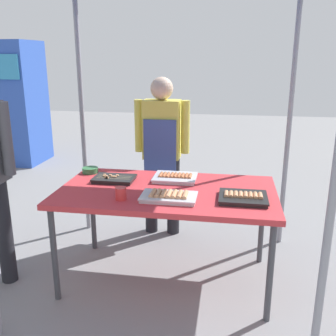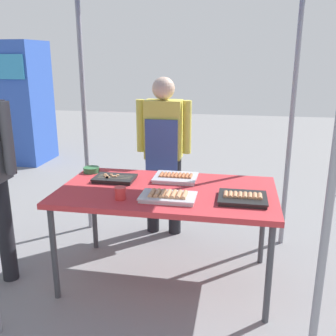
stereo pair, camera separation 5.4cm
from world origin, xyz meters
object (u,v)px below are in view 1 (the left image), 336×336
at_px(vendor_woman, 162,145).
at_px(neighbor_stall_right, 18,103).
at_px(condiment_bowl, 90,170).
at_px(drink_cup_near_edge, 121,194).
at_px(tray_pork_links, 243,197).
at_px(tray_grilled_sausages, 169,196).
at_px(tray_meat_skewers, 114,179).
at_px(tray_spring_rolls, 175,177).
at_px(stall_table, 167,196).

xyz_separation_m(vendor_woman, neighbor_stall_right, (-2.77, 2.27, 0.08)).
distance_m(condiment_bowl, drink_cup_near_edge, 0.71).
bearing_deg(tray_pork_links, drink_cup_near_edge, -171.32).
relative_size(tray_grilled_sausages, condiment_bowl, 2.91).
height_order(tray_grilled_sausages, tray_meat_skewers, tray_grilled_sausages).
relative_size(drink_cup_near_edge, neighbor_stall_right, 0.05).
xyz_separation_m(tray_pork_links, neighbor_stall_right, (-3.51, 3.24, 0.20)).
relative_size(condiment_bowl, drink_cup_near_edge, 1.51).
bearing_deg(drink_cup_near_edge, condiment_bowl, 127.34).
relative_size(drink_cup_near_edge, vendor_woman, 0.06).
height_order(tray_meat_skewers, vendor_woman, vendor_woman).
relative_size(tray_meat_skewers, vendor_woman, 0.21).
bearing_deg(tray_spring_rolls, drink_cup_near_edge, -121.55).
bearing_deg(vendor_woman, drink_cup_near_edge, 85.27).
relative_size(tray_grilled_sausages, tray_pork_links, 1.17).
bearing_deg(vendor_woman, stall_table, 102.69).
distance_m(tray_grilled_sausages, tray_spring_rolls, 0.44).
xyz_separation_m(tray_grilled_sausages, neighbor_stall_right, (-3.01, 3.31, 0.20)).
bearing_deg(vendor_woman, tray_meat_skewers, 69.66).
xyz_separation_m(tray_meat_skewers, neighbor_stall_right, (-2.51, 2.97, 0.20)).
relative_size(tray_meat_skewers, neighbor_stall_right, 0.17).
xyz_separation_m(stall_table, drink_cup_near_edge, (-0.28, -0.26, 0.10)).
relative_size(tray_pork_links, condiment_bowl, 2.49).
distance_m(tray_spring_rolls, condiment_bowl, 0.74).
height_order(stall_table, vendor_woman, vendor_woman).
height_order(tray_grilled_sausages, tray_pork_links, tray_grilled_sausages).
height_order(tray_grilled_sausages, vendor_woman, vendor_woman).
height_order(stall_table, drink_cup_near_edge, drink_cup_near_edge).
relative_size(tray_pork_links, vendor_woman, 0.22).
bearing_deg(stall_table, tray_pork_links, -13.62).
height_order(tray_spring_rolls, drink_cup_near_edge, drink_cup_near_edge).
xyz_separation_m(tray_grilled_sausages, tray_meat_skewers, (-0.49, 0.33, -0.01)).
relative_size(tray_spring_rolls, drink_cup_near_edge, 3.87).
bearing_deg(tray_meat_skewers, tray_spring_rolls, 12.63).
relative_size(vendor_woman, neighbor_stall_right, 0.79).
bearing_deg(tray_grilled_sausages, stall_table, 103.12).
bearing_deg(neighbor_stall_right, condiment_bowl, -51.20).
bearing_deg(tray_pork_links, tray_spring_rolls, 144.83).
height_order(stall_table, tray_spring_rolls, tray_spring_rolls).
bearing_deg(neighbor_stall_right, tray_spring_rolls, -43.84).
bearing_deg(stall_table, tray_meat_skewers, 163.80).
distance_m(stall_table, tray_pork_links, 0.57).
bearing_deg(tray_grilled_sausages, condiment_bowl, 145.93).
distance_m(condiment_bowl, neighbor_stall_right, 3.59).
bearing_deg(condiment_bowl, tray_grilled_sausages, -34.07).
distance_m(tray_grilled_sausages, tray_meat_skewers, 0.60).
xyz_separation_m(tray_spring_rolls, vendor_woman, (-0.21, 0.59, 0.12)).
height_order(tray_meat_skewers, neighbor_stall_right, neighbor_stall_right).
relative_size(stall_table, drink_cup_near_edge, 18.30).
height_order(tray_pork_links, neighbor_stall_right, neighbor_stall_right).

